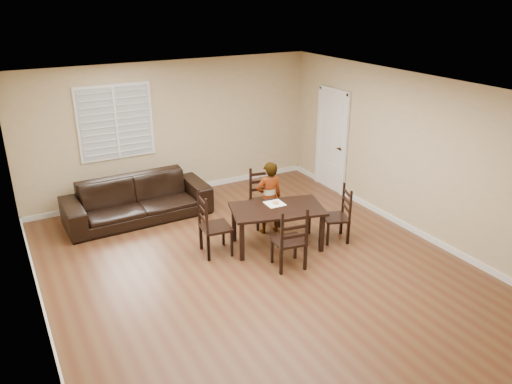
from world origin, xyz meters
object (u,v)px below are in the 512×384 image
chair_left (208,227)px  sofa (138,199)px  chair_far (292,243)px  chair_right (342,216)px  dining_table (277,213)px  child (269,198)px  chair_near (262,198)px  donut (276,202)px

chair_left → sofa: 1.94m
chair_far → chair_right: size_ratio=1.06×
chair_far → sofa: (-1.48, 2.90, -0.08)m
dining_table → chair_far: size_ratio=1.63×
dining_table → child: child is taller
child → dining_table: bearing=81.0°
chair_near → chair_far: 1.74m
dining_table → donut: size_ratio=15.39×
chair_far → child: (0.35, 1.27, 0.19)m
chair_right → donut: chair_right is taller
chair_right → sofa: (-2.76, 2.45, -0.05)m
chair_right → donut: size_ratio=8.93×
dining_table → chair_left: chair_left is taller
dining_table → chair_far: (-0.20, -0.76, -0.14)m
chair_far → chair_right: chair_far is taller
child → sofa: (-1.83, 1.63, -0.26)m
dining_table → sofa: sofa is taller
chair_near → chair_left: chair_left is taller
dining_table → chair_near: chair_near is taller
chair_far → child: size_ratio=0.78×
dining_table → sofa: 2.73m
chair_far → chair_left: bearing=-40.9°
chair_left → child: 1.27m
chair_right → donut: 1.15m
child → donut: size_ratio=12.08×
dining_table → chair_far: 0.80m
chair_far → chair_right: (1.28, 0.45, -0.02)m
child → chair_right: bearing=145.3°
dining_table → donut: bearing=83.7°
dining_table → chair_left: size_ratio=1.55×
chair_far → donut: chair_far is taller
chair_near → sofa: size_ratio=0.40×
sofa → chair_left: bearing=-73.4°
donut → chair_far: bearing=-106.0°
donut → sofa: 2.67m
chair_near → child: (-0.10, -0.41, 0.17)m
chair_far → child: bearing=-96.4°
chair_right → sofa: size_ratio=0.37×
dining_table → chair_left: (-1.10, 0.29, -0.12)m
dining_table → chair_right: chair_right is taller
chair_near → chair_far: chair_near is taller
chair_right → child: child is taller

